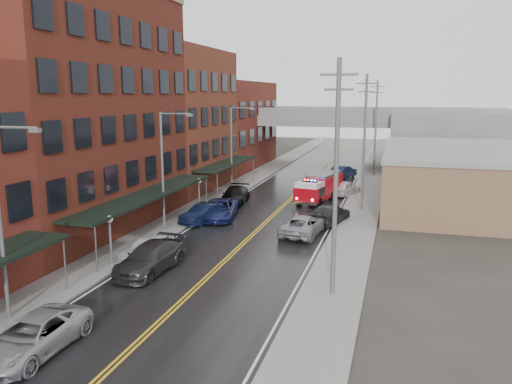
# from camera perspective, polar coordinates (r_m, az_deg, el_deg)

# --- Properties ---
(road) EXTENTS (11.00, 160.00, 0.02)m
(road) POSITION_cam_1_polar(r_m,az_deg,el_deg) (42.06, 1.62, -3.03)
(road) COLOR black
(road) RESTS_ON ground
(sidewalk_left) EXTENTS (3.00, 160.00, 0.15)m
(sidewalk_left) POSITION_cam_1_polar(r_m,az_deg,el_deg) (44.37, -7.55, -2.29)
(sidewalk_left) COLOR slate
(sidewalk_left) RESTS_ON ground
(sidewalk_right) EXTENTS (3.00, 160.00, 0.15)m
(sidewalk_right) POSITION_cam_1_polar(r_m,az_deg,el_deg) (40.91, 11.59, -3.57)
(sidewalk_right) COLOR slate
(sidewalk_right) RESTS_ON ground
(curb_left) EXTENTS (0.30, 160.00, 0.15)m
(curb_left) POSITION_cam_1_polar(r_m,az_deg,el_deg) (43.75, -5.57, -2.44)
(curb_left) COLOR gray
(curb_left) RESTS_ON ground
(curb_right) EXTENTS (0.30, 160.00, 0.15)m
(curb_right) POSITION_cam_1_polar(r_m,az_deg,el_deg) (41.06, 9.29, -3.44)
(curb_right) COLOR gray
(curb_right) RESTS_ON ground
(brick_building_b) EXTENTS (9.00, 20.00, 18.00)m
(brick_building_b) POSITION_cam_1_polar(r_m,az_deg,el_deg) (40.10, -19.96, 8.62)
(brick_building_b) COLOR #4F1F15
(brick_building_b) RESTS_ON ground
(brick_building_c) EXTENTS (9.00, 15.00, 15.00)m
(brick_building_c) POSITION_cam_1_polar(r_m,az_deg,el_deg) (55.30, -9.14, 8.08)
(brick_building_c) COLOR brown
(brick_building_c) RESTS_ON ground
(brick_building_far) EXTENTS (9.00, 20.00, 12.00)m
(brick_building_far) POSITION_cam_1_polar(r_m,az_deg,el_deg) (71.59, -3.12, 7.65)
(brick_building_far) COLOR maroon
(brick_building_far) RESTS_ON ground
(tan_building) EXTENTS (14.00, 22.00, 5.00)m
(tan_building) POSITION_cam_1_polar(r_m,az_deg,el_deg) (50.47, 22.52, 1.38)
(tan_building) COLOR #876248
(tan_building) RESTS_ON ground
(right_far_block) EXTENTS (18.00, 30.00, 8.00)m
(right_far_block) POSITION_cam_1_polar(r_m,az_deg,el_deg) (80.15, 21.74, 5.82)
(right_far_block) COLOR slate
(right_far_block) RESTS_ON ground
(awning_1) EXTENTS (2.60, 18.00, 3.09)m
(awning_1) POSITION_cam_1_polar(r_m,az_deg,el_deg) (37.69, -12.17, -0.30)
(awning_1) COLOR black
(awning_1) RESTS_ON ground
(awning_2) EXTENTS (2.60, 13.00, 3.09)m
(awning_2) POSITION_cam_1_polar(r_m,az_deg,el_deg) (53.53, -3.34, 3.25)
(awning_2) COLOR black
(awning_2) RESTS_ON ground
(globe_lamp_1) EXTENTS (0.44, 0.44, 3.12)m
(globe_lamp_1) POSITION_cam_1_polar(r_m,az_deg,el_deg) (31.42, -16.37, -4.04)
(globe_lamp_1) COLOR #59595B
(globe_lamp_1) RESTS_ON ground
(globe_lamp_2) EXTENTS (0.44, 0.44, 3.12)m
(globe_lamp_2) POSITION_cam_1_polar(r_m,az_deg,el_deg) (43.57, -6.54, 0.49)
(globe_lamp_2) COLOR #59595B
(globe_lamp_2) RESTS_ON ground
(street_lamp_0) EXTENTS (2.64, 0.22, 9.00)m
(street_lamp_0) POSITION_cam_1_polar(r_m,az_deg,el_deg) (24.71, -26.93, -2.01)
(street_lamp_0) COLOR #59595B
(street_lamp_0) RESTS_ON ground
(street_lamp_1) EXTENTS (2.64, 0.22, 9.00)m
(street_lamp_1) POSITION_cam_1_polar(r_m,az_deg,el_deg) (37.78, -10.33, 3.17)
(street_lamp_1) COLOR #59595B
(street_lamp_1) RESTS_ON ground
(street_lamp_2) EXTENTS (2.64, 0.22, 9.00)m
(street_lamp_2) POSITION_cam_1_polar(r_m,az_deg,el_deg) (52.49, -2.57, 5.52)
(street_lamp_2) COLOR #59595B
(street_lamp_2) RESTS_ON ground
(utility_pole_0) EXTENTS (1.80, 0.24, 12.00)m
(utility_pole_0) POSITION_cam_1_polar(r_m,az_deg,el_deg) (25.01, 9.12, 1.83)
(utility_pole_0) COLOR #59595B
(utility_pole_0) RESTS_ON ground
(utility_pole_1) EXTENTS (1.80, 0.24, 12.00)m
(utility_pole_1) POSITION_cam_1_polar(r_m,az_deg,el_deg) (44.79, 12.29, 5.76)
(utility_pole_1) COLOR #59595B
(utility_pole_1) RESTS_ON ground
(utility_pole_2) EXTENTS (1.80, 0.24, 12.00)m
(utility_pole_2) POSITION_cam_1_polar(r_m,az_deg,el_deg) (64.70, 13.53, 7.27)
(utility_pole_2) COLOR #59595B
(utility_pole_2) RESTS_ON ground
(overpass) EXTENTS (40.00, 10.00, 7.50)m
(overpass) POSITION_cam_1_polar(r_m,az_deg,el_deg) (72.36, 8.04, 7.59)
(overpass) COLOR slate
(overpass) RESTS_ON ground
(fire_truck) EXTENTS (4.11, 7.57, 2.64)m
(fire_truck) POSITION_cam_1_polar(r_m,az_deg,el_deg) (48.93, 7.23, 0.59)
(fire_truck) COLOR #AE0812
(fire_truck) RESTS_ON ground
(parked_car_left_2) EXTENTS (2.49, 5.35, 1.48)m
(parked_car_left_2) POSITION_cam_1_polar(r_m,az_deg,el_deg) (22.68, -24.18, -14.79)
(parked_car_left_2) COLOR #93959A
(parked_car_left_2) RESTS_ON ground
(parked_car_left_3) EXTENTS (2.66, 5.83, 1.65)m
(parked_car_left_3) POSITION_cam_1_polar(r_m,az_deg,el_deg) (30.22, -11.98, -7.37)
(parked_car_left_3) COLOR #27272A
(parked_car_left_3) RESTS_ON ground
(parked_car_left_4) EXTENTS (2.61, 4.39, 1.40)m
(parked_car_left_4) POSITION_cam_1_polar(r_m,az_deg,el_deg) (32.76, -12.33, -6.16)
(parked_car_left_4) COLOR white
(parked_car_left_4) RESTS_ON ground
(parked_car_left_5) EXTENTS (2.92, 4.91, 1.53)m
(parked_car_left_5) POSITION_cam_1_polar(r_m,az_deg,el_deg) (40.77, -5.97, -2.46)
(parked_car_left_5) COLOR black
(parked_car_left_5) RESTS_ON ground
(parked_car_left_6) EXTENTS (3.75, 6.18, 1.60)m
(parked_car_left_6) POSITION_cam_1_polar(r_m,az_deg,el_deg) (41.95, -4.20, -1.99)
(parked_car_left_6) COLOR #151D4F
(parked_car_left_6) RESTS_ON ground
(parked_car_left_7) EXTENTS (2.74, 5.60, 1.57)m
(parked_car_left_7) POSITION_cam_1_polar(r_m,az_deg,el_deg) (47.70, -2.46, -0.39)
(parked_car_left_7) COLOR black
(parked_car_left_7) RESTS_ON ground
(parked_car_right_0) EXTENTS (3.03, 5.64, 1.50)m
(parked_car_right_0) POSITION_cam_1_polar(r_m,az_deg,el_deg) (37.26, 5.43, -3.76)
(parked_car_right_0) COLOR gray
(parked_car_right_0) RESTS_ON ground
(parked_car_right_1) EXTENTS (3.20, 5.67, 1.55)m
(parked_car_right_1) POSITION_cam_1_polar(r_m,az_deg,el_deg) (40.81, 8.39, -2.49)
(parked_car_right_1) COLOR black
(parked_car_right_1) RESTS_ON ground
(parked_car_right_2) EXTENTS (3.18, 4.87, 1.54)m
(parked_car_right_2) POSITION_cam_1_polar(r_m,az_deg,el_deg) (52.44, 10.16, 0.48)
(parked_car_right_2) COLOR silver
(parked_car_right_2) RESTS_ON ground
(parked_car_right_3) EXTENTS (3.14, 5.24, 1.63)m
(parked_car_right_3) POSITION_cam_1_polar(r_m,az_deg,el_deg) (62.78, 9.89, 2.26)
(parked_car_right_3) COLOR black
(parked_car_right_3) RESTS_ON ground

